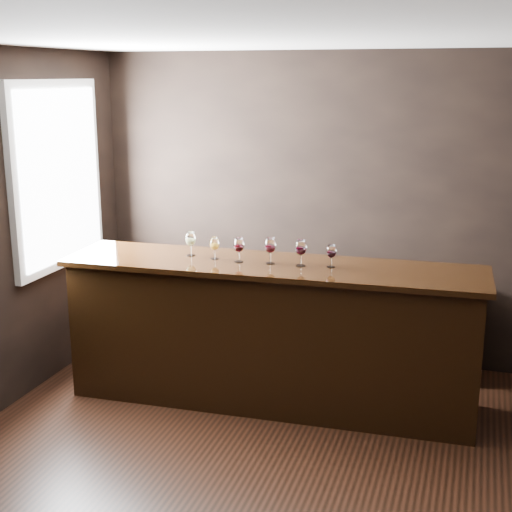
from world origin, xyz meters
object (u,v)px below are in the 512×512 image
(glass_white, at_px, (190,239))
(back_bar_shelf, at_px, (355,324))
(glass_red_b, at_px, (270,246))
(bar_counter, at_px, (271,336))
(glass_amber, at_px, (214,244))
(glass_red_d, at_px, (331,252))
(glass_red_c, at_px, (301,248))
(glass_red_a, at_px, (239,245))

(glass_white, bearing_deg, back_bar_shelf, 36.95)
(glass_red_b, bearing_deg, glass_white, 176.22)
(bar_counter, relative_size, glass_amber, 17.78)
(bar_counter, distance_m, glass_red_b, 0.74)
(glass_white, distance_m, glass_red_b, 0.69)
(glass_white, relative_size, glass_amber, 1.12)
(glass_amber, distance_m, glass_red_d, 0.94)
(glass_white, distance_m, glass_red_c, 0.93)
(glass_red_a, bearing_deg, glass_red_d, 5.06)
(bar_counter, bearing_deg, glass_amber, 177.85)
(glass_red_c, bearing_deg, glass_red_d, 8.09)
(glass_red_c, bearing_deg, glass_white, 177.48)
(glass_red_d, bearing_deg, bar_counter, -176.11)
(glass_white, height_order, glass_red_a, glass_white)
(glass_amber, xyz_separation_m, glass_red_b, (0.46, -0.00, 0.02))
(glass_red_b, xyz_separation_m, glass_red_d, (0.47, 0.04, -0.02))
(glass_red_a, xyz_separation_m, glass_red_c, (0.49, 0.03, 0.01))
(bar_counter, xyz_separation_m, glass_red_d, (0.46, 0.03, 0.72))
(back_bar_shelf, relative_size, glass_red_b, 10.45)
(bar_counter, relative_size, glass_white, 15.85)
(bar_counter, xyz_separation_m, back_bar_shelf, (0.52, 0.95, -0.17))
(glass_red_a, xyz_separation_m, glass_red_b, (0.25, 0.03, 0.01))
(glass_white, bearing_deg, glass_red_c, -2.52)
(glass_red_d, bearing_deg, glass_white, 179.60)
(glass_amber, bearing_deg, glass_red_b, -0.56)
(glass_amber, relative_size, glass_red_b, 0.86)
(bar_counter, xyz_separation_m, glass_red_c, (0.23, -0.00, 0.74))
(glass_red_c, distance_m, glass_red_d, 0.23)
(back_bar_shelf, bearing_deg, glass_red_a, -128.21)
(glass_amber, bearing_deg, glass_red_d, 2.00)
(glass_red_a, xyz_separation_m, glass_red_d, (0.72, 0.06, -0.01))
(glass_red_a, bearing_deg, back_bar_shelf, 51.79)
(glass_amber, distance_m, glass_red_b, 0.46)
(back_bar_shelf, height_order, glass_red_c, glass_red_c)
(glass_red_c, bearing_deg, bar_counter, 179.71)
(bar_counter, relative_size, glass_red_b, 15.32)
(glass_red_a, relative_size, glass_red_d, 1.10)
(glass_red_a, bearing_deg, glass_amber, 171.77)
(back_bar_shelf, xyz_separation_m, glass_red_a, (-0.77, -0.98, 0.90))
(bar_counter, bearing_deg, glass_white, 174.44)
(glass_amber, relative_size, glass_red_d, 1.00)
(glass_amber, bearing_deg, back_bar_shelf, 43.90)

